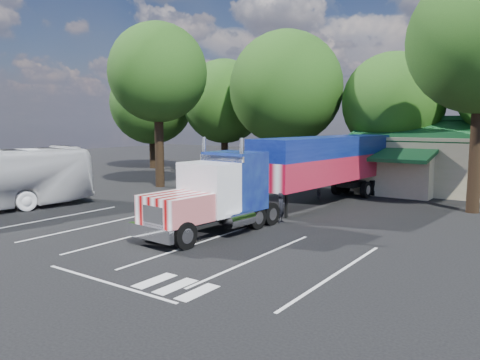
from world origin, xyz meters
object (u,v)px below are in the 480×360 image
Objects in this scene: semi_truck at (303,167)px; silver_sedan at (387,182)px; woman at (281,208)px; bicycle at (319,192)px.

semi_truck reaches higher than silver_sedan.
silver_sedan is (1.84, 9.79, -1.74)m from semi_truck.
woman reaches higher than bicycle.
semi_truck is 12.49× the size of bicycle.
bicycle is (-0.90, 4.09, -2.03)m from semi_truck.
semi_truck is at bearing -109.37° from bicycle.
semi_truck is 13.90× the size of woman.
woman is 13.74m from silver_sedan.
semi_truck is 4.75× the size of silver_sedan.
semi_truck reaches higher than woman.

